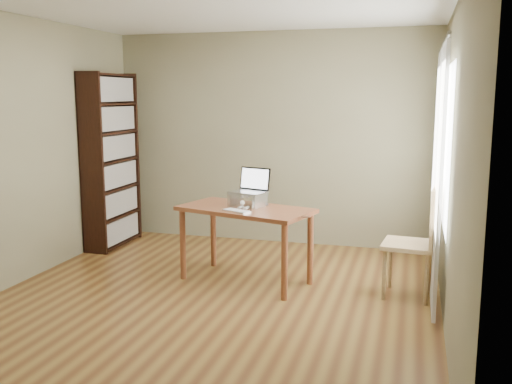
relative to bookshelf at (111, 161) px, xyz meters
name	(u,v)px	position (x,y,z in m)	size (l,w,h in m)	color
room	(212,158)	(1.86, -1.54, 0.25)	(4.04, 4.54, 2.64)	#583217
bookshelf	(111,161)	(0.00, 0.00, 0.00)	(0.30, 0.90, 2.10)	black
curtains	(437,169)	(3.75, -0.75, 0.12)	(0.03, 1.90, 2.25)	silver
desk	(245,218)	(1.98, -0.92, -0.41)	(1.41, 0.97, 0.75)	brown
laptop_stand	(248,198)	(1.98, -0.84, -0.22)	(0.32, 0.25, 0.13)	silver
laptop	(249,186)	(1.98, -0.78, -0.11)	(0.39, 0.37, 0.24)	silver
keyboard	(237,211)	(1.96, -1.14, -0.29)	(0.29, 0.21, 0.02)	silver
coaster	(306,217)	(2.63, -1.19, -0.30)	(0.09, 0.09, 0.01)	#58311E
cat	(252,199)	(2.01, -0.81, -0.24)	(0.24, 0.48, 0.15)	#4F493E
chair	(418,238)	(3.61, -0.92, -0.49)	(0.50, 0.50, 1.03)	tan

